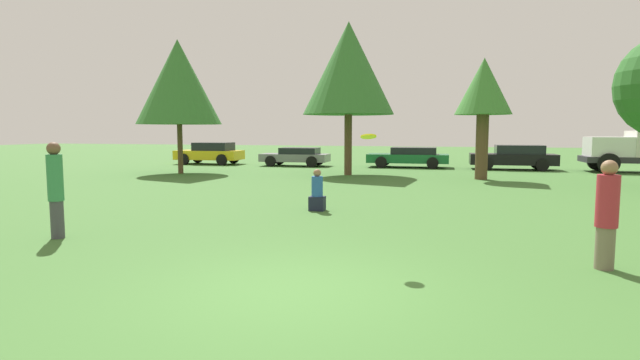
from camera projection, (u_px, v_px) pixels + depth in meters
ground_plane at (294, 291)px, 6.68m from camera, size 120.00×120.00×0.00m
person_thrower at (56, 188)px, 9.87m from camera, size 0.30×0.30×1.91m
person_catcher at (607, 214)px, 7.67m from camera, size 0.33×0.33×1.69m
frisbee at (368, 137)px, 8.24m from camera, size 0.27×0.26×0.11m
bystander_sitting at (317, 193)px, 13.35m from camera, size 0.40×0.34×1.11m
tree_0 at (178, 82)px, 24.30m from camera, size 4.08×4.08×6.51m
tree_1 at (349, 69)px, 23.51m from camera, size 4.31×4.31×7.19m
tree_2 at (484, 89)px, 21.47m from camera, size 2.41×2.41×5.22m
parked_car_yellow at (210, 153)px, 31.48m from camera, size 4.11×2.05×1.36m
parked_car_grey at (296, 156)px, 29.87m from camera, size 4.05×1.91×1.09m
parked_car_green at (409, 156)px, 28.75m from camera, size 4.61×2.14×1.16m
parked_car_black at (514, 157)px, 27.11m from camera, size 4.47×1.92×1.33m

